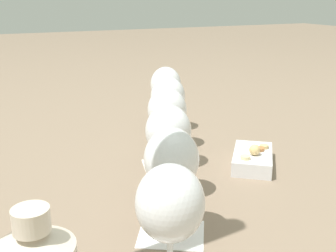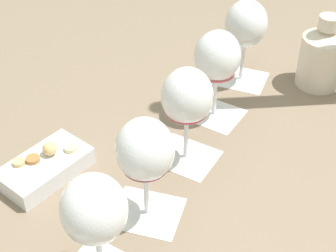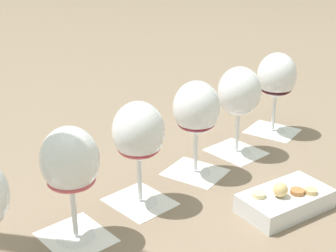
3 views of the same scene
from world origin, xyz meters
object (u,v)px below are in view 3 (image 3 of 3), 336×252
Objects in this scene: wine_glass_2 at (139,135)px; wine_glass_5 at (277,79)px; wine_glass_1 at (70,164)px; snack_dish at (285,201)px; wine_glass_3 at (196,112)px; wine_glass_4 at (239,95)px.

wine_glass_2 and wine_glass_5 have the same top height.
wine_glass_1 reaches higher than snack_dish.
wine_glass_3 reaches higher than snack_dish.
wine_glass_3 is 1.04× the size of snack_dish.
wine_glass_4 is at bearing 157.48° from wine_glass_5.
wine_glass_4 is 0.27m from snack_dish.
wine_glass_2 is at bearing 156.07° from wine_glass_5.
wine_glass_4 is at bearing -25.59° from wine_glass_3.
wine_glass_3 is at bearing 154.41° from wine_glass_4.
snack_dish is (-0.21, -0.13, -0.11)m from wine_glass_4.
wine_glass_1 is at bearing 156.32° from wine_glass_5.
wine_glass_3 is at bearing 156.04° from wine_glass_5.
wine_glass_4 is at bearing 31.88° from snack_dish.
wine_glass_3 is (0.28, -0.12, -0.00)m from wine_glass_1.
wine_glass_1 is 0.60m from wine_glass_5.
wine_glass_2 is 1.04× the size of snack_dish.
wine_glass_5 is at bearing -22.52° from wine_glass_4.
wine_glass_3 is at bearing 65.54° from snack_dish.
wine_glass_1 and wine_glass_5 have the same top height.
wine_glass_1 is 0.39m from snack_dish.
wine_glass_5 is at bearing -23.68° from wine_glass_1.
wine_glass_5 is (0.41, -0.18, -0.00)m from wine_glass_2.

